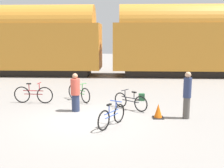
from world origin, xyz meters
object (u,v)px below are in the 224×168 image
(bicycle_green, at_px, (79,93))
(traffic_cone, at_px, (158,111))
(bicycle_black, at_px, (130,101))
(person_in_navy, at_px, (187,95))
(bicycle_blue, at_px, (112,116))
(person_in_red, at_px, (75,93))
(backpack, at_px, (142,97))
(freight_train, at_px, (107,39))
(bicycle_maroon, at_px, (33,94))

(bicycle_green, relative_size, traffic_cone, 2.42)
(bicycle_black, distance_m, person_in_navy, 2.42)
(bicycle_blue, distance_m, traffic_cone, 1.97)
(person_in_red, relative_size, backpack, 4.60)
(freight_train, bearing_deg, bicycle_maroon, -107.27)
(freight_train, height_order, person_in_red, freight_train)
(bicycle_green, bearing_deg, freight_train, 84.66)
(person_in_red, relative_size, traffic_cone, 2.85)
(person_in_red, xyz_separation_m, traffic_cone, (3.26, -0.78, -0.52))
(bicycle_maroon, xyz_separation_m, bicycle_green, (2.01, 0.53, -0.03))
(person_in_red, bearing_deg, bicycle_black, -133.03)
(person_in_red, distance_m, backpack, 3.49)
(bicycle_black, bearing_deg, backpack, 70.09)
(bicycle_black, distance_m, person_in_red, 2.31)
(freight_train, distance_m, person_in_red, 10.52)
(person_in_red, bearing_deg, bicycle_maroon, 7.89)
(bicycle_blue, bearing_deg, bicycle_black, 72.65)
(bicycle_black, relative_size, bicycle_maroon, 0.74)
(bicycle_maroon, distance_m, backpack, 5.07)
(bicycle_green, xyz_separation_m, person_in_navy, (4.47, -2.57, 0.53))
(backpack, bearing_deg, bicycle_black, -109.91)
(freight_train, height_order, person_in_navy, freight_train)
(bicycle_blue, height_order, person_in_navy, person_in_navy)
(bicycle_black, bearing_deg, bicycle_maroon, 168.76)
(freight_train, bearing_deg, backpack, -75.19)
(bicycle_maroon, xyz_separation_m, person_in_red, (2.19, -1.25, 0.37))
(bicycle_green, bearing_deg, backpack, 3.54)
(freight_train, distance_m, person_in_navy, 11.83)
(freight_train, bearing_deg, bicycle_blue, -85.53)
(bicycle_maroon, bearing_deg, bicycle_green, 14.74)
(bicycle_blue, distance_m, bicycle_black, 2.27)
(freight_train, distance_m, traffic_cone, 11.68)
(person_in_navy, distance_m, backpack, 3.21)
(person_in_navy, xyz_separation_m, traffic_cone, (-1.04, 0.00, -0.65))
(bicycle_black, xyz_separation_m, traffic_cone, (1.02, -1.15, -0.09))
(bicycle_black, xyz_separation_m, person_in_navy, (2.05, -1.15, 0.55))
(freight_train, relative_size, person_in_navy, 13.60)
(traffic_cone, bearing_deg, bicycle_green, 143.24)
(person_in_navy, bearing_deg, bicycle_blue, 170.58)
(bicycle_black, relative_size, bicycle_green, 1.03)
(freight_train, bearing_deg, traffic_cone, -76.60)
(freight_train, height_order, bicycle_green, freight_train)
(freight_train, height_order, traffic_cone, freight_train)
(bicycle_black, height_order, bicycle_maroon, bicycle_maroon)
(bicycle_maroon, xyz_separation_m, traffic_cone, (5.45, -2.03, -0.15))
(backpack, bearing_deg, bicycle_maroon, -171.87)
(person_in_navy, relative_size, traffic_cone, 3.20)
(person_in_navy, bearing_deg, bicycle_maroon, 132.84)
(freight_train, distance_m, bicycle_blue, 12.38)
(bicycle_blue, height_order, bicycle_black, bicycle_blue)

